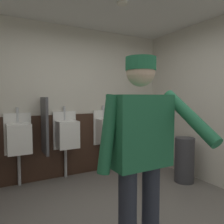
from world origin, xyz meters
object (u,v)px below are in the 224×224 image
urinal_middle (67,134)px  trash_bin (184,160)px  person (141,149)px  urinal_right (106,131)px  soap_dispenser (116,103)px  urinal_left (19,138)px

urinal_middle → trash_bin: urinal_middle is taller
trash_bin → urinal_middle: bearing=147.4°
person → trash_bin: 2.22m
urinal_right → soap_dispenser: soap_dispenser is taller
soap_dispenser → urinal_right: bearing=-156.6°
trash_bin → urinal_left: bearing=156.3°
trash_bin → urinal_right: bearing=130.6°
urinal_left → urinal_middle: size_ratio=1.00×
urinal_middle → soap_dispenser: (1.03, 0.12, 0.50)m
urinal_middle → person: 2.25m
urinal_middle → trash_bin: bearing=-32.6°
person → trash_bin: person is taller
urinal_left → soap_dispenser: (1.78, 0.12, 0.50)m
urinal_middle → soap_dispenser: bearing=6.6°
person → trash_bin: size_ratio=2.31×
urinal_left → trash_bin: (2.41, -1.06, -0.41)m
trash_bin → soap_dispenser: (-0.63, 1.18, 0.91)m
soap_dispenser → person: bearing=-115.7°
urinal_left → urinal_middle: bearing=0.0°
person → soap_dispenser: (1.13, 2.36, 0.27)m
urinal_left → urinal_right: size_ratio=1.00×
soap_dispenser → urinal_middle: bearing=-173.4°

